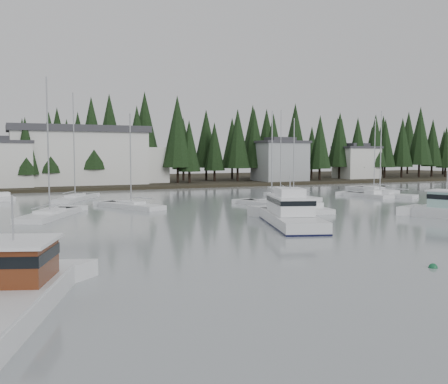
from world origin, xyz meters
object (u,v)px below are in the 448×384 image
object	(u,v)px
sailboat_2	(272,206)
sailboat_11	(75,200)
house_east_a	(280,160)
sailboat_10	(380,196)
harbor_inn	(90,156)
sailboat_1	(50,217)
sailboat_6	(374,191)
runabout_4	(373,196)
sailboat_0	(293,198)
cabin_cruiser_center	(291,217)
house_west	(4,163)
sailboat_8	(280,192)
runabout_3	(4,199)
runabout_1	(313,210)
sailboat_7	(131,207)
house_east_b	(356,162)

from	to	relation	value
sailboat_2	sailboat_11	size ratio (longest dim) A/B	0.79
house_east_a	sailboat_10	size ratio (longest dim) A/B	0.83
harbor_inn	sailboat_1	size ratio (longest dim) A/B	2.10
sailboat_6	runabout_4	xyz separation A→B (m)	(-7.98, -9.00, 0.07)
sailboat_0	sailboat_2	size ratio (longest dim) A/B	0.99
cabin_cruiser_center	house_west	bearing A→B (deg)	39.51
house_east_a	harbor_inn	xyz separation A→B (m)	(-38.96, 4.34, 0.87)
sailboat_8	runabout_3	distance (m)	41.31
sailboat_1	sailboat_11	bearing A→B (deg)	11.88
house_west	runabout_1	world-z (taller)	house_west
sailboat_0	cabin_cruiser_center	bearing A→B (deg)	147.98
sailboat_1	sailboat_10	bearing A→B (deg)	-56.45
runabout_3	runabout_1	bearing A→B (deg)	-142.69
sailboat_0	sailboat_7	xyz separation A→B (m)	(-23.34, -2.57, 0.00)
harbor_inn	cabin_cruiser_center	distance (m)	60.97
sailboat_6	sailboat_8	xyz separation A→B (m)	(-14.97, 4.92, 0.01)
harbor_inn	sailboat_1	distance (m)	47.72
sailboat_6	runabout_3	world-z (taller)	sailboat_6
sailboat_8	cabin_cruiser_center	bearing A→B (deg)	174.39
house_west	harbor_inn	world-z (taller)	harbor_inn
harbor_inn	runabout_3	world-z (taller)	harbor_inn
harbor_inn	runabout_1	distance (m)	54.82
runabout_4	sailboat_10	bearing A→B (deg)	-84.95
runabout_4	sailboat_11	bearing A→B (deg)	69.79
sailboat_8	sailboat_10	distance (m)	16.11
sailboat_11	sailboat_0	bearing A→B (deg)	-81.99
sailboat_7	sailboat_11	xyz separation A→B (m)	(-4.55, 12.42, 0.02)
house_east_b	sailboat_2	world-z (taller)	sailboat_2
harbor_inn	sailboat_6	world-z (taller)	sailboat_6
sailboat_2	runabout_1	bearing A→B (deg)	175.76
house_east_b	sailboat_0	xyz separation A→B (m)	(-39.71, -35.77, -4.35)
house_east_a	sailboat_2	distance (m)	48.85
harbor_inn	sailboat_0	size ratio (longest dim) A/B	2.55
house_east_a	runabout_3	bearing A→B (deg)	-160.44
harbor_inn	runabout_3	xyz separation A→B (m)	(-15.37, -23.65, -5.64)
sailboat_1	sailboat_8	xyz separation A→B (m)	(37.19, 19.10, 0.00)
house_east_a	cabin_cruiser_center	world-z (taller)	house_east_a
cabin_cruiser_center	sailboat_6	bearing A→B (deg)	-31.43
harbor_inn	sailboat_10	bearing A→B (deg)	-49.87
sailboat_10	house_east_b	bearing A→B (deg)	-60.80
sailboat_7	sailboat_8	world-z (taller)	sailboat_8
sailboat_7	runabout_1	xyz separation A→B (m)	(16.80, -11.83, 0.07)
house_east_a	runabout_4	bearing A→B (deg)	-99.59
house_east_b	runabout_1	size ratio (longest dim) A/B	1.61
harbor_inn	house_east_a	bearing A→B (deg)	-6.36
house_west	sailboat_6	size ratio (longest dim) A/B	0.76
house_east_a	sailboat_2	xyz separation A→B (m)	(-25.50, -41.38, -4.84)
sailboat_11	harbor_inn	bearing A→B (deg)	14.24
sailboat_0	house_west	bearing A→B (deg)	46.80
house_east_b	sailboat_10	xyz separation A→B (m)	(-26.72, -38.28, -4.34)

